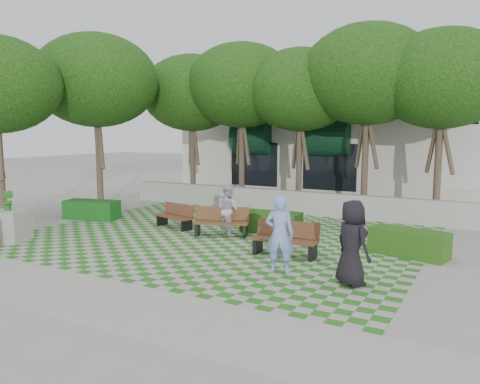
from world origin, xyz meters
The scene contains 17 objects.
ground centered at (0.00, 0.00, 0.00)m, with size 90.00×90.00×0.00m, color gray.
lawn centered at (0.00, 1.00, 0.01)m, with size 12.00×12.00×0.00m, color #2B721E.
sidewalk_south centered at (0.00, -4.70, 0.01)m, with size 16.00×2.00×0.01m, color #9E9B93.
sidewalk_west centered at (-7.20, 1.00, 0.01)m, with size 2.00×12.00×0.01m, color #9E9B93.
retaining_wall centered at (0.00, 6.20, 0.45)m, with size 15.00×0.36×0.90m, color #9E9B93.
bench_east centered at (2.67, 0.07, 0.44)m, with size 1.76×0.66×0.91m.
bench_mid centered at (-0.05, 1.29, 0.43)m, with size 1.80×1.16×0.90m.
bench_west centered at (-2.06, 1.58, 0.39)m, with size 1.62×0.91×0.81m.
hedge_east centered at (5.52, 1.65, 0.35)m, with size 1.97×0.79×0.69m, color #214B14.
hedge_midright centered at (1.13, 2.47, 0.34)m, with size 1.94×0.77×0.68m, color #204713.
hedge_west centered at (-5.76, 1.33, 0.35)m, with size 2.02×0.81×0.71m, color #134A18.
planter_back centered at (-5.19, -2.42, 0.52)m, with size 1.19×1.19×1.55m.
person_blue centered at (3.15, -1.39, 0.92)m, with size 0.67×0.44×1.83m, color #7C9BE2.
person_dark centered at (4.85, -1.44, 0.92)m, with size 0.90×0.59×1.84m, color black.
person_white centered at (0.06, 1.53, 0.80)m, with size 0.78×0.61×1.60m, color silver.
tree_row centered at (-1.86, 5.95, 5.18)m, with size 17.70×13.40×7.41m.
building centered at (0.93, 14.08, 2.52)m, with size 18.00×8.92×5.15m.
Camera 1 is at (7.47, -11.06, 3.27)m, focal length 35.00 mm.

